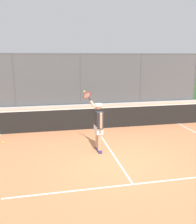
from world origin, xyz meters
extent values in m
plane|color=#C67A4C|center=(0.00, 0.00, 0.00)|extent=(60.00, 60.00, 0.00)
cube|color=white|center=(0.00, 1.26, 0.00)|extent=(6.23, 0.05, 0.01)
cube|color=white|center=(0.00, -1.15, 0.00)|extent=(0.05, 4.83, 0.01)
cylinder|color=#565B60|center=(-7.92, -8.49, 1.65)|extent=(0.07, 0.07, 3.31)
cylinder|color=#565B60|center=(-3.96, -8.49, 1.65)|extent=(0.07, 0.07, 3.31)
cylinder|color=#565B60|center=(0.00, -8.49, 1.65)|extent=(0.07, 0.07, 3.31)
cylinder|color=#565B60|center=(3.96, -8.49, 1.65)|extent=(0.07, 0.07, 3.31)
cylinder|color=#565B60|center=(0.00, -8.49, 3.27)|extent=(15.85, 0.05, 0.05)
cube|color=#565B60|center=(0.00, -8.49, 1.65)|extent=(15.85, 0.02, 3.31)
cube|color=#2D6B33|center=(0.00, -9.14, 1.52)|extent=(18.85, 0.90, 3.03)
cube|color=silver|center=(0.00, -8.31, 0.07)|extent=(16.85, 0.18, 0.15)
cube|color=black|center=(0.00, -3.57, 0.46)|extent=(10.16, 0.02, 0.91)
cube|color=white|center=(0.00, -3.57, 0.94)|extent=(10.16, 0.04, 0.05)
cube|color=white|center=(0.00, -3.57, 0.46)|extent=(0.05, 0.04, 0.91)
cube|color=navy|center=(0.40, -0.90, 0.04)|extent=(0.13, 0.27, 0.09)
cylinder|color=tan|center=(0.40, -0.90, 0.47)|extent=(0.13, 0.13, 0.75)
cube|color=navy|center=(0.42, -1.15, 0.04)|extent=(0.13, 0.27, 0.09)
cylinder|color=tan|center=(0.42, -1.15, 0.47)|extent=(0.13, 0.13, 0.75)
cube|color=white|center=(0.41, -1.02, 0.76)|extent=(0.25, 0.41, 0.26)
cube|color=#2D2D33|center=(0.41, -1.02, 1.11)|extent=(0.24, 0.48, 0.54)
cylinder|color=tan|center=(0.39, -0.74, 1.14)|extent=(0.08, 0.08, 0.50)
cylinder|color=tan|center=(0.49, -1.46, 1.49)|extent=(0.22, 0.38, 0.28)
sphere|color=tan|center=(0.41, -1.02, 1.53)|extent=(0.21, 0.21, 0.21)
cylinder|color=white|center=(0.41, -1.02, 1.59)|extent=(0.26, 0.26, 0.08)
cube|color=white|center=(0.42, -1.14, 1.56)|extent=(0.19, 0.20, 0.02)
cylinder|color=black|center=(0.58, -1.68, 1.65)|extent=(0.09, 0.17, 0.13)
torus|color=red|center=(0.65, -1.85, 1.77)|extent=(0.34, 0.28, 0.26)
cylinder|color=silver|center=(0.65, -1.85, 1.77)|extent=(0.28, 0.22, 0.21)
sphere|color=#D6E042|center=(0.71, -2.02, 1.89)|extent=(0.07, 0.07, 0.07)
sphere|color=#D6E042|center=(3.69, -2.43, 0.03)|extent=(0.07, 0.07, 0.07)
camera|label=1|loc=(1.94, 6.38, 3.12)|focal=38.39mm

